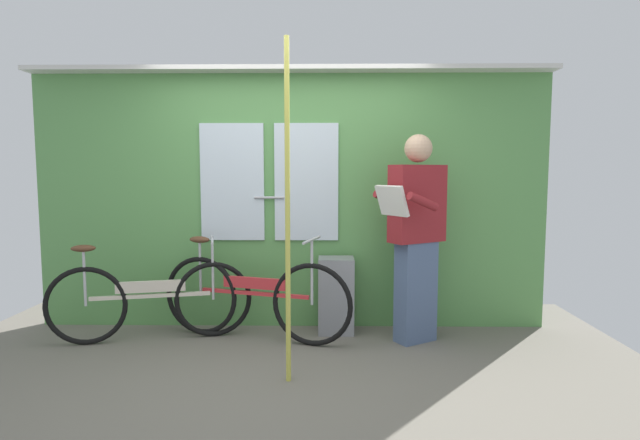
{
  "coord_description": "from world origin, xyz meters",
  "views": [
    {
      "loc": [
        0.35,
        -3.65,
        1.49
      ],
      "look_at": [
        0.29,
        0.48,
        1.09
      ],
      "focal_mm": 28.18,
      "sensor_mm": 36.0,
      "label": 1
    }
  ],
  "objects_px": {
    "bicycle_leaning_behind": "(150,300)",
    "passenger_reading_newspaper": "(416,233)",
    "handrail_pole": "(288,214)",
    "bicycle_near_door": "(254,297)",
    "trash_bin_by_wall": "(336,295)"
  },
  "relations": [
    {
      "from": "passenger_reading_newspaper",
      "to": "trash_bin_by_wall",
      "type": "relative_size",
      "value": 2.58
    },
    {
      "from": "bicycle_near_door",
      "to": "handrail_pole",
      "type": "relative_size",
      "value": 0.72
    },
    {
      "from": "bicycle_near_door",
      "to": "passenger_reading_newspaper",
      "type": "height_order",
      "value": "passenger_reading_newspaper"
    },
    {
      "from": "bicycle_near_door",
      "to": "handrail_pole",
      "type": "xyz_separation_m",
      "value": [
        0.38,
        -0.88,
        0.82
      ]
    },
    {
      "from": "trash_bin_by_wall",
      "to": "bicycle_near_door",
      "type": "bearing_deg",
      "value": -163.23
    },
    {
      "from": "trash_bin_by_wall",
      "to": "passenger_reading_newspaper",
      "type": "bearing_deg",
      "value": -19.39
    },
    {
      "from": "trash_bin_by_wall",
      "to": "handrail_pole",
      "type": "xyz_separation_m",
      "value": [
        -0.36,
        -1.1,
        0.85
      ]
    },
    {
      "from": "bicycle_leaning_behind",
      "to": "passenger_reading_newspaper",
      "type": "relative_size",
      "value": 0.95
    },
    {
      "from": "passenger_reading_newspaper",
      "to": "handrail_pole",
      "type": "xyz_separation_m",
      "value": [
        -1.04,
        -0.86,
        0.24
      ]
    },
    {
      "from": "bicycle_near_door",
      "to": "bicycle_leaning_behind",
      "type": "bearing_deg",
      "value": -161.32
    },
    {
      "from": "handrail_pole",
      "to": "passenger_reading_newspaper",
      "type": "bearing_deg",
      "value": 39.47
    },
    {
      "from": "bicycle_leaning_behind",
      "to": "bicycle_near_door",
      "type": "bearing_deg",
      "value": -10.45
    },
    {
      "from": "bicycle_leaning_behind",
      "to": "handrail_pole",
      "type": "xyz_separation_m",
      "value": [
        1.28,
        -0.84,
        0.83
      ]
    },
    {
      "from": "bicycle_leaning_behind",
      "to": "handrail_pole",
      "type": "bearing_deg",
      "value": -46.15
    },
    {
      "from": "trash_bin_by_wall",
      "to": "handrail_pole",
      "type": "distance_m",
      "value": 1.44
    }
  ]
}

